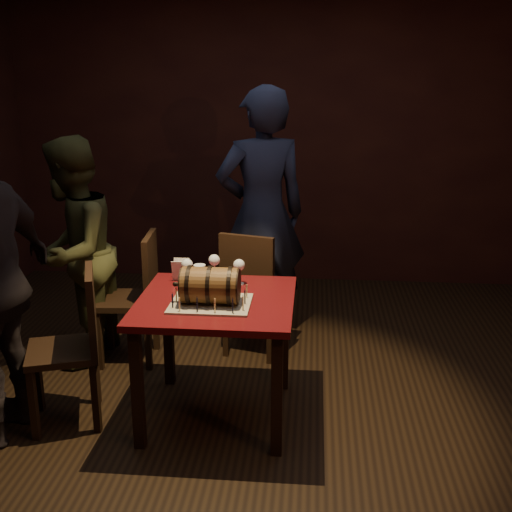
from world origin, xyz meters
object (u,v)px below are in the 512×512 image
(barrel_cake, at_px, (210,285))
(wine_glass_right, at_px, (239,266))
(wine_glass_left, at_px, (187,266))
(chair_left_rear, at_px, (137,291))
(chair_back, at_px, (252,287))
(person_back, at_px, (262,215))
(chair_left_front, at_px, (76,339))
(pint_of_ale, at_px, (200,277))
(wine_glass_mid, at_px, (214,261))
(pub_table, at_px, (216,317))
(person_left_rear, at_px, (73,253))

(barrel_cake, xyz_separation_m, wine_glass_right, (0.12, 0.37, 0.00))
(wine_glass_left, bearing_deg, barrel_cake, -59.99)
(wine_glass_left, height_order, wine_glass_right, same)
(chair_left_rear, bearing_deg, barrel_cake, -51.07)
(chair_back, bearing_deg, wine_glass_left, -118.56)
(barrel_cake, height_order, wine_glass_right, barrel_cake)
(chair_left_rear, relative_size, person_back, 0.48)
(chair_back, relative_size, chair_left_front, 1.00)
(barrel_cake, xyz_separation_m, chair_left_front, (-0.79, -0.03, -0.34))
(pint_of_ale, bearing_deg, wine_glass_mid, 72.60)
(barrel_cake, height_order, wine_glass_left, barrel_cake)
(barrel_cake, distance_m, person_back, 1.40)
(wine_glass_mid, xyz_separation_m, person_back, (0.22, 0.94, 0.09))
(barrel_cake, bearing_deg, person_back, 82.94)
(chair_back, bearing_deg, barrel_cake, -98.20)
(pub_table, relative_size, chair_back, 0.97)
(pub_table, height_order, chair_left_front, chair_left_front)
(barrel_cake, relative_size, wine_glass_left, 2.34)
(chair_left_front, bearing_deg, barrel_cake, 2.07)
(barrel_cake, xyz_separation_m, wine_glass_mid, (-0.05, 0.45, 0.00))
(chair_left_rear, height_order, person_left_rear, person_left_rear)
(wine_glass_left, bearing_deg, person_left_rear, 154.19)
(wine_glass_right, bearing_deg, person_back, 87.08)
(barrel_cake, xyz_separation_m, chair_back, (0.14, 0.96, -0.34))
(chair_left_rear, relative_size, chair_left_front, 1.00)
(pint_of_ale, distance_m, chair_left_front, 0.80)
(barrel_cake, distance_m, chair_left_front, 0.86)
(person_back, bearing_deg, wine_glass_right, 66.85)
(wine_glass_mid, height_order, pint_of_ale, wine_glass_mid)
(wine_glass_mid, bearing_deg, pub_table, -80.02)
(pub_table, height_order, chair_left_rear, chair_left_rear)
(pub_table, xyz_separation_m, wine_glass_right, (0.10, 0.27, 0.23))
(barrel_cake, height_order, person_back, person_back)
(pint_of_ale, bearing_deg, person_back, 76.11)
(wine_glass_left, relative_size, chair_left_rear, 0.17)
(pub_table, xyz_separation_m, person_left_rear, (-1.10, 0.68, 0.16))
(pub_table, distance_m, chair_left_rear, 0.99)
(chair_left_rear, bearing_deg, wine_glass_right, -29.97)
(barrel_cake, height_order, pint_of_ale, barrel_cake)
(chair_back, xyz_separation_m, chair_left_front, (-0.93, -0.99, 0.00))
(pub_table, xyz_separation_m, barrel_cake, (-0.02, -0.10, 0.23))
(person_left_rear, bearing_deg, wine_glass_right, 72.97)
(wine_glass_left, bearing_deg, person_back, 70.50)
(pub_table, bearing_deg, wine_glass_left, 130.80)
(pub_table, xyz_separation_m, wine_glass_mid, (-0.06, 0.36, 0.23))
(pub_table, relative_size, pint_of_ale, 6.00)
(wine_glass_left, relative_size, chair_back, 0.17)
(wine_glass_right, bearing_deg, person_left_rear, 161.33)
(pub_table, height_order, person_back, person_back)
(barrel_cake, relative_size, wine_glass_right, 2.34)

